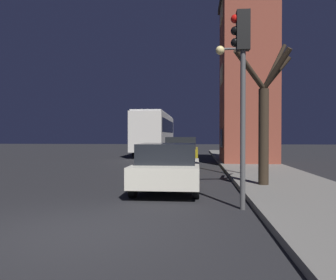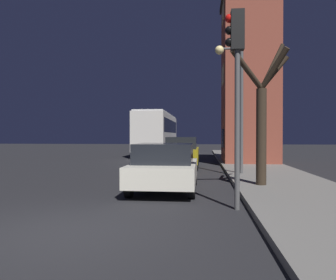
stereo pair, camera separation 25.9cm
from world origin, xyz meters
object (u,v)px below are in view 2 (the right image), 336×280
traffic_light (236,67)px  car_mid_lane (182,152)px  car_near_lane (165,166)px  streetlamp (234,89)px  bare_tree (262,117)px  bus (158,131)px

traffic_light → car_mid_lane: 10.12m
traffic_light → car_near_lane: size_ratio=1.19×
streetlamp → car_mid_lane: streetlamp is taller
car_near_lane → car_mid_lane: (0.08, 7.28, 0.09)m
streetlamp → car_near_lane: (-2.44, -3.66, -2.87)m
bare_tree → bus: (-5.86, 18.66, -0.13)m
streetlamp → bare_tree: bearing=-80.1°
car_mid_lane → streetlamp: bearing=-56.9°
traffic_light → bare_tree: size_ratio=1.02×
car_near_lane → car_mid_lane: 7.28m
streetlamp → traffic_light: size_ratio=1.15×
bare_tree → car_near_lane: bearing=-171.2°
traffic_light → car_near_lane: traffic_light is taller
bare_tree → car_mid_lane: bare_tree is taller
traffic_light → car_mid_lane: traffic_light is taller
bare_tree → car_near_lane: (-2.99, -0.46, -1.54)m
bare_tree → traffic_light: bearing=-111.0°
streetlamp → bus: bearing=108.9°
streetlamp → traffic_light: bearing=-95.1°
traffic_light → bare_tree: 3.19m
bus → car_near_lane: bus is taller
bus → streetlamp: bearing=-71.1°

